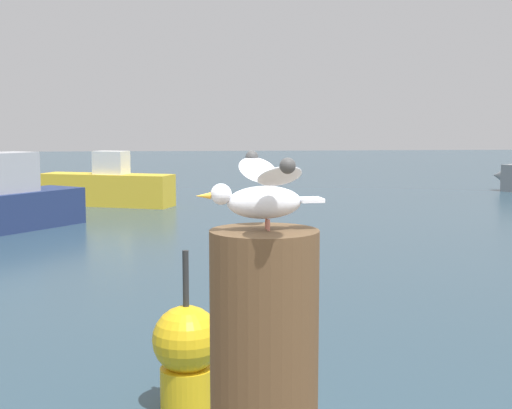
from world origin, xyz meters
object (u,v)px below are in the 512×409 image
(mooring_post, at_px, (264,361))
(seagull, at_px, (263,191))
(boat_yellow, at_px, (98,187))
(channel_buoy, at_px, (187,353))

(mooring_post, xyz_separation_m, seagull, (-0.00, -0.00, 0.53))
(mooring_post, xyz_separation_m, boat_yellow, (-2.77, 18.48, -1.07))
(mooring_post, relative_size, seagull, 1.50)
(boat_yellow, bearing_deg, channel_buoy, -80.43)
(mooring_post, bearing_deg, boat_yellow, 98.53)
(boat_yellow, xyz_separation_m, channel_buoy, (2.53, -15.00, -0.06))
(mooring_post, bearing_deg, channel_buoy, 93.99)
(boat_yellow, distance_m, channel_buoy, 15.21)
(boat_yellow, bearing_deg, mooring_post, -81.47)
(mooring_post, height_order, channel_buoy, mooring_post)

